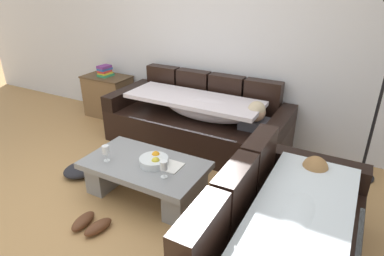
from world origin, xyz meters
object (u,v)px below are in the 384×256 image
floor_lamp (379,80)px  pair_of_shoes (91,224)px  fruit_bowl (154,161)px  wine_glass_near_right (164,166)px  coffee_table (145,175)px  open_magazine (167,165)px  wine_glass_near_left (106,150)px  couch_along_wall (199,122)px  side_cabinet (108,96)px  book_stack_on_cabinet (105,71)px  crumpled_garment (82,169)px  couch_near_window (281,247)px

floor_lamp → pair_of_shoes: bearing=-135.1°
fruit_bowl → wine_glass_near_right: wine_glass_near_right is taller
coffee_table → open_magazine: (0.23, 0.06, 0.15)m
wine_glass_near_left → floor_lamp: size_ratio=0.09×
couch_along_wall → open_magazine: 1.20m
couch_along_wall → fruit_bowl: couch_along_wall is taller
pair_of_shoes → floor_lamp: bearing=44.9°
wine_glass_near_right → fruit_bowl: bearing=144.9°
floor_lamp → wine_glass_near_left: bearing=-145.7°
side_cabinet → floor_lamp: 3.68m
wine_glass_near_left → book_stack_on_cabinet: 2.15m
crumpled_garment → wine_glass_near_right: bearing=-4.4°
fruit_bowl → floor_lamp: 2.30m
wine_glass_near_right → coffee_table: bearing=158.1°
wine_glass_near_right → open_magazine: wine_glass_near_right is taller
coffee_table → crumpled_garment: 0.89m
side_cabinet → wine_glass_near_left: bearing=-48.8°
fruit_bowl → floor_lamp: size_ratio=0.14×
floor_lamp → coffee_table: bearing=-143.8°
wine_glass_near_left → floor_lamp: floor_lamp is taller
wine_glass_near_right → open_magazine: bearing=114.1°
coffee_table → crumpled_garment: bearing=-177.9°
couch_near_window → wine_glass_near_left: bearing=81.7°
wine_glass_near_left → pair_of_shoes: bearing=-67.8°
couch_near_window → crumpled_garment: (-2.32, 0.38, -0.28)m
book_stack_on_cabinet → crumpled_garment: 1.86m
couch_along_wall → book_stack_on_cabinet: couch_along_wall is taller
book_stack_on_cabinet → pair_of_shoes: 2.73m
couch_near_window → book_stack_on_cabinet: couch_near_window is taller
book_stack_on_cabinet → floor_lamp: bearing=-1.7°
couch_near_window → side_cabinet: size_ratio=2.68×
couch_near_window → wine_glass_near_left: couch_near_window is taller
crumpled_garment → floor_lamp: bearing=27.0°
coffee_table → side_cabinet: 2.28m
book_stack_on_cabinet → crumpled_garment: (0.90, -1.49, -0.66)m
couch_near_window → coffee_table: size_ratio=1.61×
wine_glass_near_left → wine_glass_near_right: (0.65, 0.02, 0.00)m
open_magazine → side_cabinet: size_ratio=0.39×
coffee_table → floor_lamp: 2.45m
coffee_table → book_stack_on_cabinet: bearing=140.5°
couch_near_window → coffee_table: 1.51m
couch_along_wall → fruit_bowl: 1.22m
coffee_table → book_stack_on_cabinet: 2.34m
couch_along_wall → fruit_bowl: (0.13, -1.21, 0.09)m
floor_lamp → crumpled_garment: floor_lamp is taller
open_magazine → floor_lamp: floor_lamp is taller
open_magazine → pair_of_shoes: size_ratio=0.85×
side_cabinet → couch_near_window: bearing=-30.2°
floor_lamp → crumpled_garment: bearing=-153.0°
couch_near_window → fruit_bowl: couch_near_window is taller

